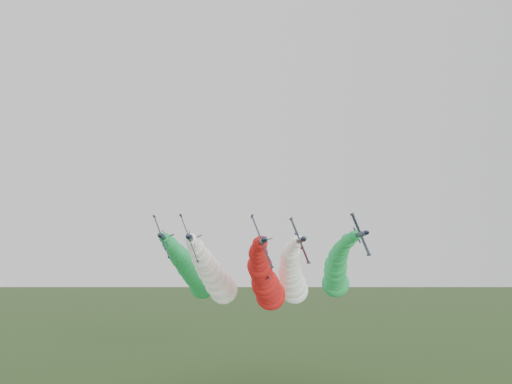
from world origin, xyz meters
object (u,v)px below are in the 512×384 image
jet_inner_left (214,277)px  jet_trail (264,286)px  jet_inner_right (292,277)px  jet_lead (265,282)px  jet_outer_left (192,272)px  jet_outer_right (337,271)px

jet_inner_left → jet_trail: (13.76, 17.43, -2.78)m
jet_inner_right → jet_trail: 16.85m
jet_inner_left → jet_lead: bearing=-38.4°
jet_inner_left → jet_trail: size_ratio=1.00×
jet_outer_left → jet_trail: 21.54m
jet_inner_right → jet_inner_left: bearing=-174.6°
jet_inner_right → jet_trail: bearing=110.7°
jet_inner_left → jet_inner_right: 19.72m
jet_inner_right → jet_outer_right: bearing=24.5°
jet_inner_right → jet_outer_left: (-25.79, 8.35, 1.18)m
jet_inner_right → jet_lead: bearing=-124.4°
jet_inner_right → jet_trail: jet_inner_right is taller
jet_outer_right → jet_trail: size_ratio=1.01×
jet_lead → jet_outer_left: 26.76m
jet_trail → jet_outer_right: bearing=-27.4°
jet_inner_left → jet_outer_right: jet_outer_right is taller
jet_inner_left → jet_inner_right: size_ratio=1.00×
jet_outer_left → jet_inner_right: bearing=-17.9°
jet_lead → jet_outer_right: bearing=39.8°
jet_lead → jet_inner_left: jet_inner_left is taller
jet_lead → jet_inner_right: size_ratio=1.00×
jet_inner_left → jet_trail: 22.39m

